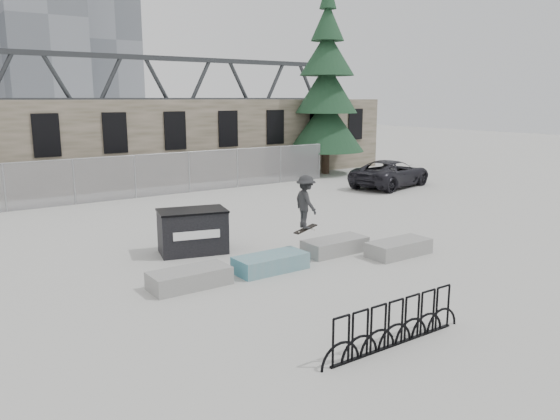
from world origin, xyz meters
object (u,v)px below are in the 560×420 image
Objects in this scene: dumpster at (193,231)px; spruce_tree at (326,94)px; planter_offset at (399,247)px; bike_rack at (395,324)px; skateboarder at (306,202)px; planter_center_left at (271,262)px; planter_center_right at (335,245)px; suv at (391,173)px; planter_far_left at (190,277)px.

dumpster is 0.20× the size of spruce_tree.
dumpster is (-4.88, 3.77, 0.42)m from planter_offset.
bike_rack is 2.17× the size of skateboarder.
planter_center_left is 20.19m from spruce_tree.
planter_center_left is 0.56× the size of bike_rack.
planter_center_right is 1.80m from skateboarder.
suv is at bearing -47.23° from skateboarder.
spruce_tree reaches higher than planter_center_right.
dumpster is at bearing 142.33° from planter_offset.
planter_center_right is 18.31m from spruce_tree.
bike_rack reaches higher than planter_center_right.
planter_center_right is at bearing -83.72° from skateboarder.
planter_offset is (3.96, -0.95, 0.00)m from planter_center_left.
planter_center_left is 1.00× the size of planter_center_right.
skateboarder reaches higher than bike_rack.
planter_far_left is 1.00× the size of planter_center_right.
dumpster is at bearing 108.14° from planter_center_left.
spruce_tree reaches higher than dumpster.
dumpster is at bearing 97.72° from suv.
planter_center_right is 0.39× the size of suv.
dumpster is 18.92m from spruce_tree.
dumpster is at bearing 62.34° from planter_far_left.
bike_rack is at bearing 168.04° from skateboarder.
planter_offset is 18.52m from spruce_tree.
bike_rack is (0.29, -7.95, -0.23)m from dumpster.
planter_center_right is 1.89m from planter_offset.
skateboarder is (1.47, 0.37, 1.44)m from planter_center_left.
bike_rack is (1.73, -5.21, 0.20)m from planter_far_left.
dumpster reaches higher than planter_far_left.
planter_center_right is 1.00× the size of planter_offset.
planter_far_left is 6.40m from planter_offset.
planter_far_left is 21.79m from spruce_tree.
dumpster is 1.36× the size of skateboarder.
bike_rack reaches higher than planter_offset.
skateboarder is (2.39, -2.45, 1.01)m from dumpster.
planter_offset is at bearing -9.27° from planter_far_left.
planter_center_left is 3.00m from dumpster.
spruce_tree reaches higher than skateboarder.
suv is (13.15, 8.20, 0.47)m from planter_center_left.
dumpster is (-0.92, 2.82, 0.42)m from planter_center_left.
suv is at bearing 36.63° from planter_center_right.
planter_center_left is at bearing -133.91° from spruce_tree.
planter_far_left is at bearing 177.93° from planter_center_left.
dumpster is (-3.48, 2.50, 0.42)m from planter_center_right.
planter_offset is at bearing -122.64° from spruce_tree.
planter_center_left is (2.36, -0.09, 0.00)m from planter_far_left.
spruce_tree is (13.64, 14.16, 4.57)m from planter_center_left.
skateboarder is at bearing 4.27° from planter_far_left.
spruce_tree is (16.00, 14.08, 4.57)m from planter_far_left.
skateboarder reaches higher than planter_center_right.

